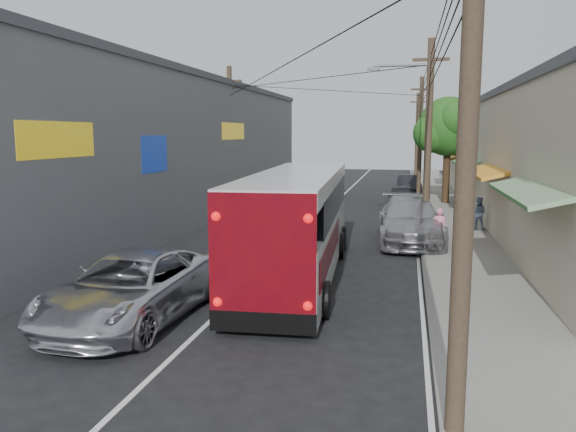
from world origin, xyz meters
name	(u,v)px	position (x,y,z in m)	size (l,w,h in m)	color
ground	(174,356)	(0.00, 0.00, 0.00)	(120.00, 120.00, 0.00)	black
sidewalk	(446,217)	(6.50, 20.00, 0.06)	(3.00, 80.00, 0.12)	slate
building_right	(534,157)	(10.99, 22.00, 3.15)	(7.09, 40.00, 6.25)	#BBAE95
building_left	(159,147)	(-8.50, 18.00, 3.65)	(7.20, 36.00, 7.25)	slate
utility_poles	(383,138)	(3.13, 20.33, 4.13)	(11.80, 45.28, 8.00)	#473828
street_tree	(449,129)	(6.87, 26.02, 4.67)	(4.40, 4.00, 6.60)	#3F2B19
coach_bus	(298,223)	(1.19, 6.74, 1.66)	(3.09, 11.27, 3.21)	silver
jeepney	(132,288)	(-1.81, 1.81, 0.79)	(2.62, 5.67, 1.58)	silver
parked_suv	(410,221)	(4.60, 13.00, 0.89)	(2.49, 6.13, 1.78)	#A2A1A9
parked_car_mid	(401,197)	(4.14, 23.48, 0.69)	(1.64, 4.08, 1.39)	#28272C
parked_car_far	(409,184)	(4.60, 33.17, 0.64)	(1.35, 3.88, 1.28)	black
pedestrian_near	(439,227)	(5.68, 11.77, 0.85)	(0.54, 0.35, 1.47)	pink
pedestrian_far	(478,213)	(7.60, 16.14, 0.84)	(0.70, 0.55, 1.45)	#8FA5D1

